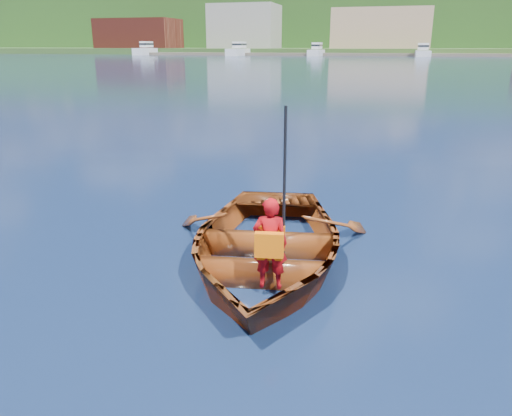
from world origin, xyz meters
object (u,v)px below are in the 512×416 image
rowboat (265,243)px  child_paddler (270,243)px  marina_yachts (349,51)px  dock (411,55)px

rowboat → child_paddler: 0.99m
rowboat → child_paddler: child_paddler is taller
child_paddler → marina_yachts: size_ratio=0.02×
marina_yachts → rowboat: bearing=-84.9°
child_paddler → rowboat: bearing=108.9°
child_paddler → dock: (3.81, 149.42, -0.28)m
child_paddler → marina_yachts: 145.35m
child_paddler → marina_yachts: (-13.25, 144.74, 0.73)m
rowboat → marina_yachts: (-12.95, 143.88, 1.11)m
child_paddler → dock: child_paddler is taller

